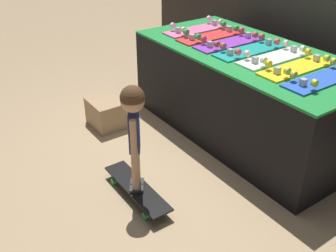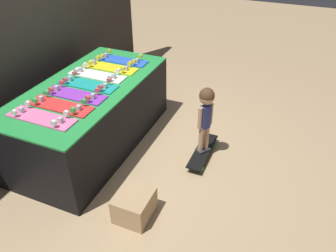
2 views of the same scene
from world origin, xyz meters
TOP-DOWN VIEW (x-y plane):
  - ground_plane at (0.00, 0.00)m, footprint 16.00×16.00m
  - display_rack at (0.00, 0.65)m, footprint 2.13×1.03m
  - skateboard_pink_on_rack at (-0.74, 0.65)m, footprint 0.21×0.69m
  - skateboard_red_on_rack at (-0.49, 0.63)m, footprint 0.21×0.69m
  - skateboard_purple_on_rack at (-0.25, 0.63)m, footprint 0.21×0.69m
  - skateboard_teal_on_rack at (0.00, 0.64)m, footprint 0.21×0.69m
  - skateboard_white_on_rack at (0.25, 0.67)m, footprint 0.21×0.69m
  - skateboard_yellow_on_rack at (0.49, 0.65)m, footprint 0.21×0.69m
  - skateboard_blue_on_rack at (0.74, 0.63)m, footprint 0.21×0.69m
  - skateboard_on_floor at (0.25, -0.67)m, footprint 0.71×0.18m
  - child at (0.25, -0.67)m, footprint 0.18×0.17m
  - storage_box at (-0.84, -0.34)m, footprint 0.35×0.32m

SIDE VIEW (x-z plane):
  - ground_plane at x=0.00m, z-range 0.00..0.00m
  - skateboard_on_floor at x=0.25m, z-range 0.03..0.12m
  - storage_box at x=-0.84m, z-range 0.00..0.27m
  - display_rack at x=0.00m, z-range 0.00..0.80m
  - child at x=0.25m, z-range 0.25..1.07m
  - skateboard_pink_on_rack at x=-0.74m, z-range 0.77..0.86m
  - skateboard_red_on_rack at x=-0.49m, z-range 0.77..0.86m
  - skateboard_purple_on_rack at x=-0.25m, z-range 0.77..0.86m
  - skateboard_teal_on_rack at x=0.00m, z-range 0.77..0.86m
  - skateboard_white_on_rack at x=0.25m, z-range 0.77..0.86m
  - skateboard_yellow_on_rack at x=0.49m, z-range 0.77..0.86m
  - skateboard_blue_on_rack at x=0.74m, z-range 0.77..0.86m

